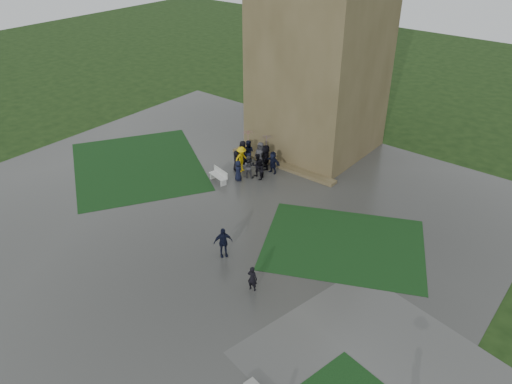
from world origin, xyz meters
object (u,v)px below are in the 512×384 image
Objects in this scene: bench at (219,176)px; pedestrian_mid at (223,242)px; tower at (322,32)px; pedestrian_near at (252,278)px.

pedestrian_mid is at bearing -31.97° from bench.
tower reaches higher than pedestrian_near.
tower is 12.45× the size of pedestrian_near.
pedestrian_mid is 3.26m from pedestrian_near.
tower is at bearing -79.55° from pedestrian_near.
tower is 10.57× the size of bench.
tower is at bearing 50.35° from pedestrian_mid.
tower reaches higher than bench.
pedestrian_mid is 1.25× the size of pedestrian_near.
pedestrian_mid reaches higher than pedestrian_near.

